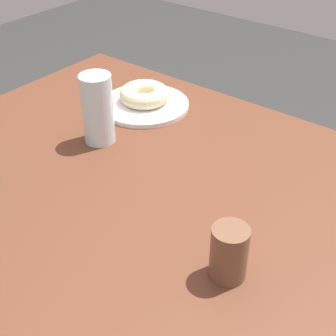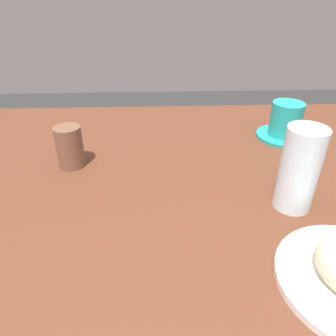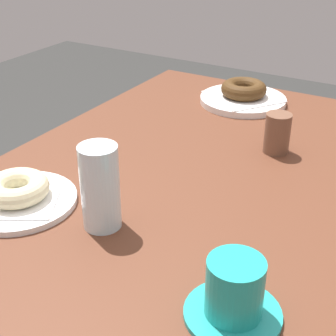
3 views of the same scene
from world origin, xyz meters
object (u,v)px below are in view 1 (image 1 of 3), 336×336
object	(u,v)px
plate_sugar_ring	(144,105)
donut_sugar_ring	(144,94)
water_glass	(98,109)

from	to	relation	value
plate_sugar_ring	donut_sugar_ring	size ratio (longest dim) A/B	1.81
donut_sugar_ring	water_glass	xyz separation A→B (m)	(0.02, -0.16, 0.04)
plate_sugar_ring	water_glass	size ratio (longest dim) A/B	1.42
plate_sugar_ring	water_glass	xyz separation A→B (m)	(0.02, -0.16, 0.06)
donut_sugar_ring	water_glass	bearing A→B (deg)	-82.31
donut_sugar_ring	plate_sugar_ring	bearing A→B (deg)	0.00
donut_sugar_ring	water_glass	world-z (taller)	water_glass
plate_sugar_ring	donut_sugar_ring	distance (m)	0.03
water_glass	plate_sugar_ring	bearing A→B (deg)	97.69
plate_sugar_ring	donut_sugar_ring	xyz separation A→B (m)	(0.00, 0.00, 0.03)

